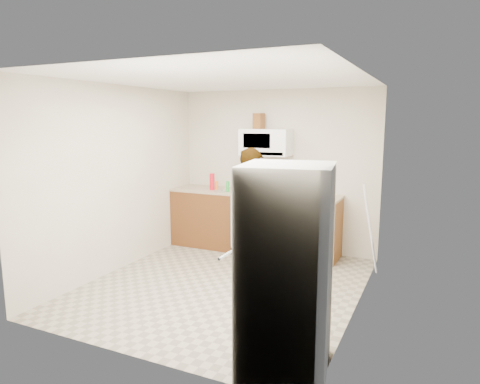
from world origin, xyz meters
The scene contains 20 objects.
floor centered at (0.00, 0.00, 0.00)m, with size 3.60×3.60×0.00m, color gray.
back_wall centered at (0.00, 1.79, 1.25)m, with size 3.20×0.02×2.50m, color beige.
right_wall centered at (1.59, 0.00, 1.25)m, with size 0.02×3.60×2.50m, color beige.
cabinet_left centered at (-1.04, 1.49, 0.45)m, with size 1.12×0.62×0.90m, color brown.
counter_left centered at (-1.04, 1.49, 0.92)m, with size 1.14×0.64×0.04m, color tan.
cabinet_right centered at (0.68, 1.49, 0.45)m, with size 0.80×0.62×0.90m, color brown.
counter_right centered at (0.68, 1.49, 0.92)m, with size 0.82×0.64×0.04m, color tan.
gas_range centered at (-0.10, 1.48, 0.49)m, with size 0.76×0.65×1.13m.
microwave centered at (-0.10, 1.61, 1.70)m, with size 0.76×0.38×0.40m, color white.
person centered at (0.05, 0.74, 0.84)m, with size 0.61×0.40×1.67m, color tan.
fridge centered at (1.27, -1.39, 0.85)m, with size 0.70×0.70×1.70m, color silver.
kettle centered at (0.70, 1.58, 1.02)m, with size 0.14×0.14×0.17m, color white.
jug centered at (-0.25, 1.67, 2.02)m, with size 0.14×0.14×0.24m, color brown.
saucepan centered at (-0.28, 1.63, 1.02)m, with size 0.25×0.25×0.13m, color #B0B0B4.
tray centered at (0.03, 1.42, 0.96)m, with size 0.25×0.16×0.05m, color silver.
bottle_spray centered at (-0.93, 1.40, 1.07)m, with size 0.08×0.08×0.26m, color red.
bottle_hot_sauce centered at (-0.87, 1.44, 1.01)m, with size 0.05×0.05×0.14m, color orange.
bottle_green_cap centered at (-0.63, 1.34, 1.02)m, with size 0.05×0.05×0.17m, color green.
pot_lid centered at (-0.73, 1.33, 0.94)m, with size 0.24×0.24×0.01m, color white.
broom centered at (1.56, 1.16, 0.61)m, with size 0.03×0.03×1.23m, color silver.
Camera 1 is at (2.32, -4.52, 2.03)m, focal length 32.00 mm.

